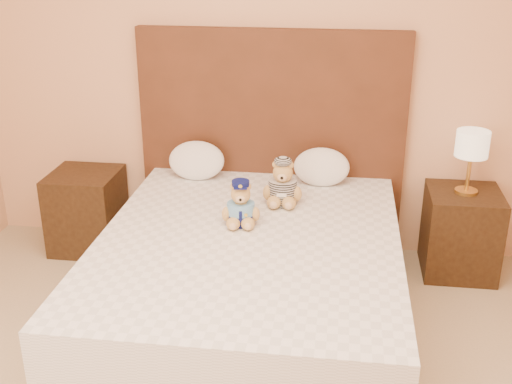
# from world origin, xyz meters

# --- Properties ---
(room_walls) EXTENTS (4.04, 4.52, 2.72)m
(room_walls) POSITION_xyz_m (0.00, 0.46, 1.81)
(room_walls) COLOR tan
(room_walls) RESTS_ON ground
(bed) EXTENTS (1.60, 2.00, 0.55)m
(bed) POSITION_xyz_m (0.00, 1.20, 0.28)
(bed) COLOR white
(bed) RESTS_ON ground
(headboard) EXTENTS (1.75, 0.08, 1.50)m
(headboard) POSITION_xyz_m (0.00, 2.21, 0.75)
(headboard) COLOR #4E2817
(headboard) RESTS_ON ground
(nightstand_left) EXTENTS (0.45, 0.45, 0.55)m
(nightstand_left) POSITION_xyz_m (-1.25, 2.00, 0.28)
(nightstand_left) COLOR #362311
(nightstand_left) RESTS_ON ground
(nightstand_right) EXTENTS (0.45, 0.45, 0.55)m
(nightstand_right) POSITION_xyz_m (1.25, 2.00, 0.28)
(nightstand_right) COLOR #362311
(nightstand_right) RESTS_ON ground
(lamp) EXTENTS (0.20, 0.20, 0.40)m
(lamp) POSITION_xyz_m (1.25, 2.00, 0.85)
(lamp) COLOR gold
(lamp) RESTS_ON nightstand_right
(teddy_police) EXTENTS (0.25, 0.24, 0.26)m
(teddy_police) POSITION_xyz_m (-0.07, 1.35, 0.68)
(teddy_police) COLOR #AC8943
(teddy_police) RESTS_ON bed
(teddy_prisoner) EXTENTS (0.25, 0.24, 0.27)m
(teddy_prisoner) POSITION_xyz_m (0.13, 1.67, 0.69)
(teddy_prisoner) COLOR #AC8943
(teddy_prisoner) RESTS_ON bed
(pillow_left) EXTENTS (0.37, 0.24, 0.26)m
(pillow_left) POSITION_xyz_m (-0.47, 2.03, 0.68)
(pillow_left) COLOR white
(pillow_left) RESTS_ON bed
(pillow_right) EXTENTS (0.36, 0.23, 0.25)m
(pillow_right) POSITION_xyz_m (0.35, 2.03, 0.68)
(pillow_right) COLOR white
(pillow_right) RESTS_ON bed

